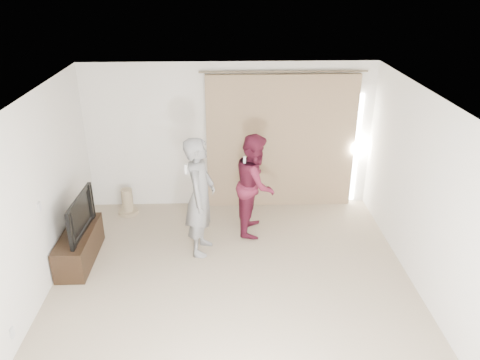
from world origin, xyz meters
name	(u,v)px	position (x,y,z in m)	size (l,w,h in m)	color
floor	(234,297)	(0.00, 0.00, 0.00)	(5.50, 5.50, 0.00)	tan
wall_back	(230,137)	(0.00, 2.75, 1.30)	(5.00, 0.04, 2.60)	silver
wall_left	(25,215)	(-2.50, 0.00, 1.30)	(0.04, 5.50, 2.60)	silver
ceiling	(232,107)	(0.00, 0.00, 2.60)	(5.00, 5.50, 0.01)	white
curtain	(282,143)	(0.91, 2.68, 1.20)	(2.80, 0.11, 2.46)	#917859
tv_console	(79,246)	(-2.27, 0.96, 0.24)	(0.43, 1.23, 0.47)	black
tv	(74,215)	(-2.27, 0.96, 0.76)	(1.01, 0.13, 0.58)	black
scratching_post	(128,204)	(-1.82, 2.40, 0.19)	(0.35, 0.35, 0.47)	#9D876C
person_man	(200,197)	(-0.46, 1.17, 0.92)	(0.55, 0.74, 1.84)	slate
person_woman	(255,184)	(0.40, 1.76, 0.84)	(0.75, 0.90, 1.67)	#5A172B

